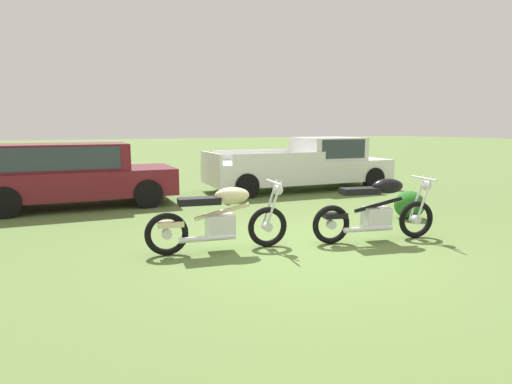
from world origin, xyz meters
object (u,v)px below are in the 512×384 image
pickup_truck_white (308,163)px  car_burgundy (68,170)px  shrub_low (409,205)px  motorcycle_cream (221,219)px  motorcycle_black (377,210)px

pickup_truck_white → car_burgundy: bearing=-176.6°
shrub_low → car_burgundy: bearing=145.0°
car_burgundy → shrub_low: size_ratio=6.96×
motorcycle_cream → motorcycle_black: same height
pickup_truck_white → shrub_low: pickup_truck_white is taller
motorcycle_black → car_burgundy: 6.79m
motorcycle_cream → car_burgundy: car_burgundy is taller
motorcycle_cream → car_burgundy: (-1.84, 4.72, 0.36)m
car_burgundy → shrub_low: bearing=-33.1°
motorcycle_black → car_burgundy: car_burgundy is taller
car_burgundy → shrub_low: car_burgundy is taller
car_burgundy → shrub_low: (6.02, -4.22, -0.56)m
motorcycle_cream → car_burgundy: size_ratio=0.49×
motorcycle_cream → shrub_low: motorcycle_cream is taller
motorcycle_cream → pickup_truck_white: 6.62m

